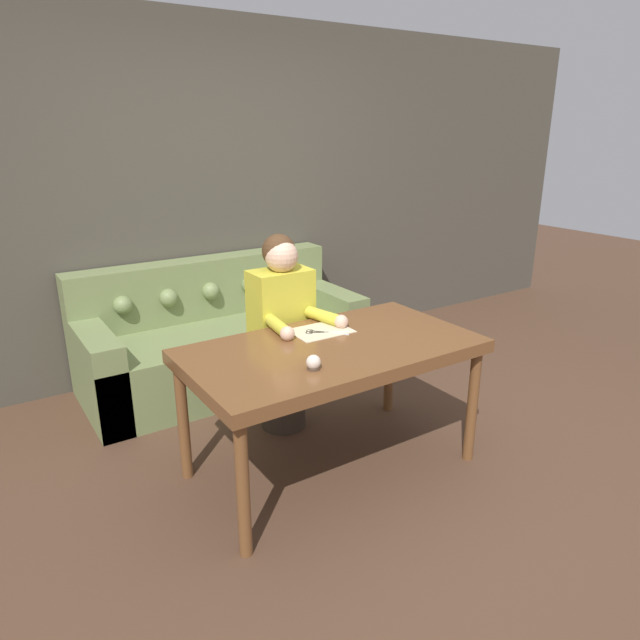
# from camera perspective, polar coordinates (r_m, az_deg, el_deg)

# --- Properties ---
(ground_plane) EXTENTS (16.00, 16.00, 0.00)m
(ground_plane) POSITION_cam_1_polar(r_m,az_deg,el_deg) (3.34, 4.00, -14.30)
(ground_plane) COLOR #4C3323
(wall_back) EXTENTS (8.00, 0.06, 2.60)m
(wall_back) POSITION_cam_1_polar(r_m,az_deg,el_deg) (4.52, -10.89, 11.83)
(wall_back) COLOR #474238
(wall_back) RESTS_ON ground_plane
(dining_table) EXTENTS (1.54, 0.84, 0.74)m
(dining_table) POSITION_cam_1_polar(r_m,az_deg,el_deg) (3.01, 1.21, -3.74)
(dining_table) COLOR brown
(dining_table) RESTS_ON ground_plane
(couch) EXTENTS (2.01, 0.88, 0.88)m
(couch) POSITION_cam_1_polar(r_m,az_deg,el_deg) (4.30, -9.83, -2.08)
(couch) COLOR olive
(couch) RESTS_ON ground_plane
(person) EXTENTS (0.43, 0.55, 1.24)m
(person) POSITION_cam_1_polar(r_m,az_deg,el_deg) (3.47, -3.78, -1.56)
(person) COLOR #33281E
(person) RESTS_ON ground_plane
(pattern_paper_main) EXTENTS (0.33, 0.25, 0.00)m
(pattern_paper_main) POSITION_cam_1_polar(r_m,az_deg,el_deg) (3.18, 0.08, -1.09)
(pattern_paper_main) COLOR beige
(pattern_paper_main) RESTS_ON dining_table
(scissors) EXTENTS (0.22, 0.19, 0.01)m
(scissors) POSITION_cam_1_polar(r_m,az_deg,el_deg) (3.16, -0.03, -1.23)
(scissors) COLOR silver
(scissors) RESTS_ON dining_table
(pin_cushion) EXTENTS (0.07, 0.07, 0.07)m
(pin_cushion) POSITION_cam_1_polar(r_m,az_deg,el_deg) (2.68, -0.66, -4.31)
(pin_cushion) COLOR #4C3828
(pin_cushion) RESTS_ON dining_table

